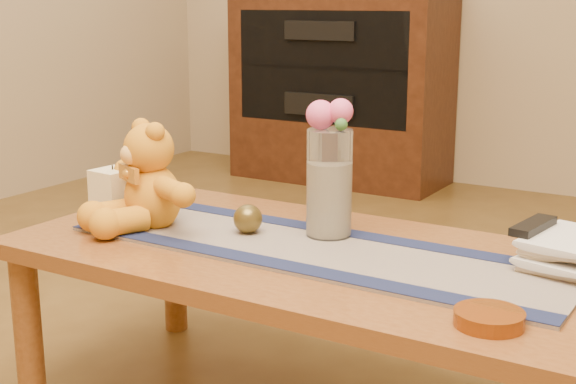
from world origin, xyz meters
The scene contains 28 objects.
coffee_table_top centered at (0.00, 0.00, 0.43)m, with size 1.40×0.70×0.04m, color brown.
table_leg_fl centered at (-0.64, -0.29, 0.21)m, with size 0.07×0.07×0.41m, color brown.
table_leg_bl centered at (-0.64, 0.29, 0.21)m, with size 0.07×0.07×0.41m, color brown.
persian_runner centered at (0.02, -0.01, 0.45)m, with size 1.20×0.35×0.01m, color #211A49.
runner_border_near centered at (0.02, -0.15, 0.46)m, with size 1.20×0.06×0.00m, color #151C3F.
runner_border_far centered at (0.02, 0.14, 0.46)m, with size 1.20×0.06×0.00m, color #151C3F.
teddy_bear centered at (-0.43, -0.04, 0.58)m, with size 0.37×0.31×0.25m, color orange, non-canonical shape.
pillar_candle centered at (-0.60, 0.00, 0.52)m, with size 0.10×0.10×0.12m, color #FFF0BB.
candle_wick centered at (-0.60, 0.00, 0.58)m, with size 0.00×0.00×0.01m, color black.
glass_vase centered at (0.01, 0.10, 0.59)m, with size 0.11×0.11×0.26m, color silver.
potpourri_fill centered at (0.01, 0.10, 0.55)m, with size 0.09×0.09×0.18m, color beige.
rose_left centered at (-0.01, 0.09, 0.75)m, with size 0.07×0.07×0.07m, color #EE548F.
rose_right centered at (0.03, 0.11, 0.76)m, with size 0.06×0.06×0.06m, color #EE548F.
blue_flower_back centered at (0.02, 0.14, 0.75)m, with size 0.04×0.04×0.04m, color #5068AF.
blue_flower_side centered at (-0.02, 0.12, 0.74)m, with size 0.04×0.04×0.04m, color #5068AF.
leaf_sprig centered at (0.05, 0.08, 0.74)m, with size 0.03×0.03×0.03m, color #33662D.
bronze_ball centered at (-0.17, 0.01, 0.49)m, with size 0.07×0.07×0.07m, color brown.
book_bottom centered at (0.48, 0.18, 0.46)m, with size 0.17×0.22×0.02m, color beige.
book_lower centered at (0.48, 0.17, 0.48)m, with size 0.16×0.22×0.02m, color beige.
book_upper centered at (0.47, 0.18, 0.50)m, with size 0.17×0.22×0.02m, color beige.
book_top centered at (0.48, 0.17, 0.52)m, with size 0.16×0.22×0.02m, color beige.
tv_remote centered at (0.48, 0.17, 0.54)m, with size 0.04×0.16×0.02m, color black.
amber_dish centered at (0.51, -0.22, 0.46)m, with size 0.13×0.13×0.03m, color #BF5914.
media_cabinet centered at (-1.20, 2.48, 0.55)m, with size 1.20×0.50×1.10m, color black.
cabinet_cavity centered at (-1.20, 2.25, 0.66)m, with size 1.02×0.03×0.61m, color black.
cabinet_shelf centered at (-1.20, 2.33, 0.66)m, with size 1.02×0.20×0.03m, color black.
stereo_upper centered at (-1.20, 2.35, 0.86)m, with size 0.42×0.28×0.10m, color black.
stereo_lower centered at (-1.20, 2.35, 0.46)m, with size 0.42×0.28×0.12m, color black.
Camera 1 is at (0.88, -1.54, 1.02)m, focal length 49.65 mm.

